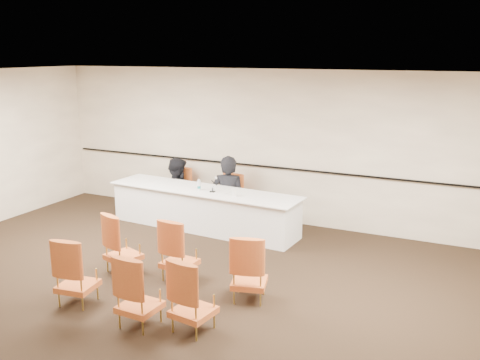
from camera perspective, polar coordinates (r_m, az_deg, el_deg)
name	(u,v)px	position (r m, az deg, el deg)	size (l,w,h in m)	color
floor	(169,302)	(7.51, -7.58, -12.80)	(10.00, 10.00, 0.00)	black
ceiling	(161,78)	(6.75, -8.38, 10.69)	(10.00, 10.00, 0.00)	white
wall_back	(279,147)	(10.47, 4.17, 3.52)	(10.00, 0.04, 3.00)	#BCA993
wall_rail	(278,168)	(10.51, 4.05, 1.33)	(9.80, 0.04, 0.03)	black
panel_table	(204,209)	(10.24, -3.90, -3.10)	(3.87, 0.89, 0.77)	white
panelist_main	(228,203)	(10.60, -1.25, -2.45)	(0.70, 0.46, 1.91)	black
panelist_main_chair	(228,199)	(10.58, -1.25, -2.04)	(0.50, 0.50, 0.95)	#B64020
panelist_second	(178,198)	(11.27, -6.66, -1.95)	(0.84, 0.66, 1.74)	black
panelist_second_chair	(177,191)	(11.23, -6.68, -1.20)	(0.50, 0.50, 0.95)	#B64020
papers	(221,192)	(9.92, -2.08, -1.30)	(0.30, 0.22, 0.00)	white
microphone	(212,185)	(9.90, -2.97, -0.54)	(0.10, 0.19, 0.27)	black
water_bottle	(199,185)	(10.06, -4.40, -0.50)	(0.07, 0.07, 0.22)	#16797E
drinking_glass	(213,189)	(9.95, -2.92, -0.97)	(0.06, 0.06, 0.10)	silver
coffee_cup	(234,192)	(9.62, -0.63, -1.34)	(0.09, 0.09, 0.14)	silver
aud_chair_front_left	(123,243)	(8.41, -12.40, -6.53)	(0.50, 0.50, 0.95)	#B64020
aud_chair_front_mid	(179,249)	(8.02, -6.50, -7.31)	(0.50, 0.50, 0.95)	#B64020
aud_chair_front_right	(249,267)	(7.34, 1.00, -9.26)	(0.50, 0.50, 0.95)	#B64020
aud_chair_back_left	(77,270)	(7.56, -17.02, -9.18)	(0.50, 0.50, 0.95)	#B64020
aud_chair_back_mid	(139,290)	(6.80, -10.71, -11.44)	(0.50, 0.50, 0.95)	#B64020
aud_chair_back_right	(193,294)	(6.59, -5.03, -12.06)	(0.50, 0.50, 0.95)	#B64020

